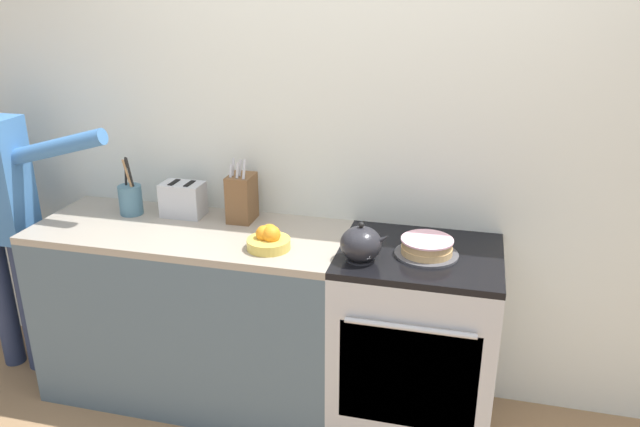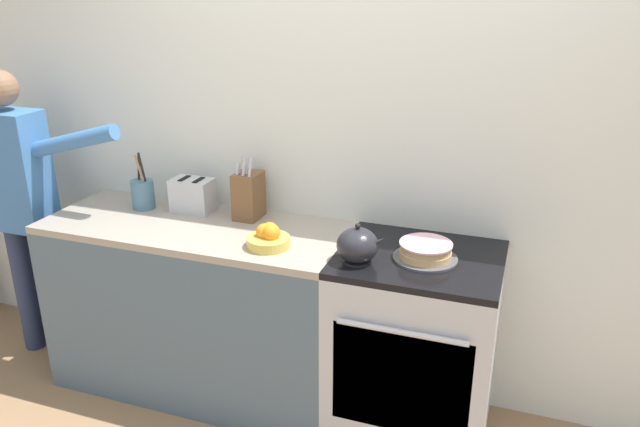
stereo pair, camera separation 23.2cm
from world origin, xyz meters
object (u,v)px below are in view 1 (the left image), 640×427
(stove_range, at_px, (415,342))
(knife_block, at_px, (242,197))
(fruit_bowl, at_px, (269,239))
(layer_cake, at_px, (427,248))
(tea_kettle, at_px, (361,244))
(utensil_crock, at_px, (131,199))
(toaster, at_px, (183,199))

(stove_range, bearing_deg, knife_block, 168.96)
(stove_range, height_order, fruit_bowl, fruit_bowl)
(layer_cake, distance_m, knife_block, 0.94)
(stove_range, distance_m, knife_block, 1.07)
(layer_cake, height_order, tea_kettle, tea_kettle)
(stove_range, xyz_separation_m, tea_kettle, (-0.24, -0.14, 0.53))
(utensil_crock, bearing_deg, layer_cake, -5.28)
(fruit_bowl, bearing_deg, toaster, 152.81)
(tea_kettle, relative_size, fruit_bowl, 1.11)
(tea_kettle, bearing_deg, toaster, 162.58)
(layer_cake, relative_size, fruit_bowl, 1.42)
(layer_cake, relative_size, utensil_crock, 0.92)
(knife_block, relative_size, utensil_crock, 1.08)
(utensil_crock, relative_size, fruit_bowl, 1.56)
(toaster, bearing_deg, fruit_bowl, -27.19)
(toaster, bearing_deg, utensil_crock, -170.57)
(layer_cake, relative_size, toaster, 1.24)
(tea_kettle, distance_m, toaster, 1.00)
(knife_block, bearing_deg, utensil_crock, -174.40)
(tea_kettle, relative_size, toaster, 0.97)
(stove_range, relative_size, knife_block, 2.80)
(utensil_crock, bearing_deg, fruit_bowl, -16.15)
(knife_block, xyz_separation_m, utensil_crock, (-0.57, -0.06, -0.04))
(knife_block, height_order, utensil_crock, knife_block)
(utensil_crock, distance_m, toaster, 0.27)
(toaster, bearing_deg, tea_kettle, -17.42)
(layer_cake, xyz_separation_m, toaster, (-1.22, 0.18, 0.05))
(knife_block, xyz_separation_m, toaster, (-0.31, -0.01, -0.03))
(layer_cake, relative_size, tea_kettle, 1.28)
(layer_cake, bearing_deg, fruit_bowl, -171.97)
(stove_range, bearing_deg, tea_kettle, -149.45)
(knife_block, bearing_deg, layer_cake, -11.95)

